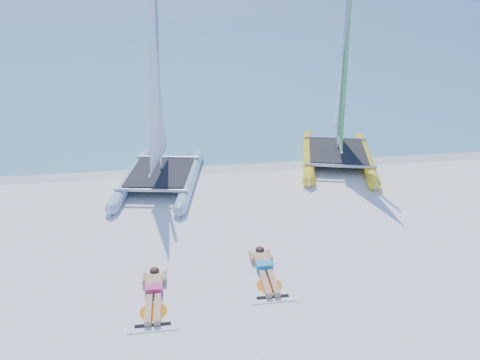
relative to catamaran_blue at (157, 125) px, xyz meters
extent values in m
plane|color=white|center=(2.57, -4.28, -1.97)|extent=(140.00, 140.00, 0.00)
cube|color=#70B5BB|center=(2.57, 58.72, -1.96)|extent=(140.00, 115.00, 0.01)
cube|color=beige|center=(2.57, 1.22, -1.97)|extent=(140.00, 1.40, 0.01)
cylinder|color=#A9CFDE|center=(-0.97, 0.08, -1.78)|extent=(1.15, 4.33, 0.38)
cone|color=#A9CFDE|center=(-0.54, 2.43, -1.78)|extent=(0.46, 0.61, 0.36)
cylinder|color=#A9CFDE|center=(0.93, -0.27, -1.78)|extent=(1.15, 4.33, 0.38)
cone|color=#A9CFDE|center=(1.36, 2.08, -1.78)|extent=(0.46, 0.61, 0.36)
cube|color=black|center=(-0.02, -0.10, -1.56)|extent=(2.26, 2.68, 0.03)
cylinder|color=#B2B4B9|center=(0.12, 0.67, 1.42)|extent=(0.29, 1.14, 5.97)
cylinder|color=yellow|center=(5.28, 1.23, -1.77)|extent=(1.58, 4.54, 0.41)
cone|color=yellow|center=(5.94, 3.67, -1.77)|extent=(0.52, 0.67, 0.39)
cylinder|color=yellow|center=(7.26, 0.70, -1.77)|extent=(1.58, 4.54, 0.41)
cone|color=yellow|center=(7.92, 3.14, -1.77)|extent=(0.52, 0.67, 0.39)
cube|color=black|center=(6.27, 0.96, -1.53)|extent=(2.56, 2.95, 0.03)
cylinder|color=#B2B4B9|center=(6.49, 1.75, 1.62)|extent=(0.41, 1.19, 6.33)
cube|color=white|center=(-0.06, -6.10, -1.96)|extent=(1.00, 1.85, 0.02)
cube|color=tan|center=(-0.06, -5.67, -1.85)|extent=(0.36, 0.55, 0.17)
cube|color=#D43174|center=(-0.06, -5.87, -1.84)|extent=(0.37, 0.22, 0.17)
cube|color=tan|center=(-0.06, -6.47, -1.88)|extent=(0.31, 0.85, 0.13)
sphere|color=tan|center=(-0.06, -5.30, -1.81)|extent=(0.21, 0.21, 0.21)
ellipsoid|color=#331E12|center=(-0.06, -5.29, -1.77)|extent=(0.22, 0.24, 0.15)
cube|color=white|center=(2.43, -5.57, -1.96)|extent=(1.00, 1.85, 0.02)
cube|color=tan|center=(2.43, -5.14, -1.85)|extent=(0.36, 0.55, 0.17)
cube|color=#238EBC|center=(2.43, -5.34, -1.84)|extent=(0.37, 0.22, 0.17)
cube|color=tan|center=(2.43, -5.94, -1.88)|extent=(0.31, 0.85, 0.13)
sphere|color=tan|center=(2.43, -4.77, -1.81)|extent=(0.21, 0.21, 0.21)
ellipsoid|color=#331E12|center=(2.43, -4.76, -1.77)|extent=(0.22, 0.24, 0.15)
camera|label=1|loc=(0.64, -14.17, 4.34)|focal=35.00mm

